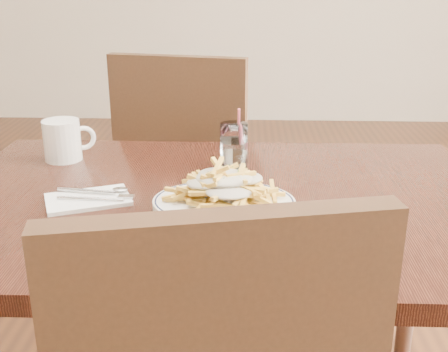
{
  "coord_description": "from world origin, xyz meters",
  "views": [
    {
      "loc": [
        0.05,
        -1.12,
        1.21
      ],
      "look_at": [
        0.01,
        -0.06,
        0.82
      ],
      "focal_mm": 45.0,
      "sensor_mm": 36.0,
      "label": 1
    }
  ],
  "objects_px": {
    "chair_far": "(189,171)",
    "fries_plate": "(224,203)",
    "table": "(220,229)",
    "water_glass": "(234,148)",
    "loaded_fries": "(224,183)",
    "coffee_mug": "(63,140)"
  },
  "relations": [
    {
      "from": "loaded_fries",
      "to": "coffee_mug",
      "type": "xyz_separation_m",
      "value": [
        -0.42,
        0.29,
        -0.0
      ]
    },
    {
      "from": "table",
      "to": "chair_far",
      "type": "bearing_deg",
      "value": 101.08
    },
    {
      "from": "loaded_fries",
      "to": "water_glass",
      "type": "bearing_deg",
      "value": 86.87
    },
    {
      "from": "chair_far",
      "to": "fries_plate",
      "type": "height_order",
      "value": "chair_far"
    },
    {
      "from": "chair_far",
      "to": "coffee_mug",
      "type": "xyz_separation_m",
      "value": [
        -0.27,
        -0.49,
        0.26
      ]
    },
    {
      "from": "loaded_fries",
      "to": "water_glass",
      "type": "xyz_separation_m",
      "value": [
        0.01,
        0.26,
        -0.01
      ]
    },
    {
      "from": "coffee_mug",
      "to": "table",
      "type": "bearing_deg",
      "value": -29.45
    },
    {
      "from": "loaded_fries",
      "to": "coffee_mug",
      "type": "relative_size",
      "value": 1.88
    },
    {
      "from": "chair_far",
      "to": "coffee_mug",
      "type": "height_order",
      "value": "chair_far"
    },
    {
      "from": "loaded_fries",
      "to": "coffee_mug",
      "type": "bearing_deg",
      "value": 145.12
    },
    {
      "from": "fries_plate",
      "to": "loaded_fries",
      "type": "relative_size",
      "value": 1.35
    },
    {
      "from": "table",
      "to": "chair_far",
      "type": "relative_size",
      "value": 1.25
    },
    {
      "from": "water_glass",
      "to": "coffee_mug",
      "type": "distance_m",
      "value": 0.44
    },
    {
      "from": "fries_plate",
      "to": "water_glass",
      "type": "xyz_separation_m",
      "value": [
        0.01,
        0.26,
        0.04
      ]
    },
    {
      "from": "table",
      "to": "loaded_fries",
      "type": "xyz_separation_m",
      "value": [
        0.01,
        -0.06,
        0.13
      ]
    },
    {
      "from": "water_glass",
      "to": "coffee_mug",
      "type": "relative_size",
      "value": 1.17
    },
    {
      "from": "chair_far",
      "to": "loaded_fries",
      "type": "bearing_deg",
      "value": -78.96
    },
    {
      "from": "chair_far",
      "to": "fries_plate",
      "type": "distance_m",
      "value": 0.83
    },
    {
      "from": "loaded_fries",
      "to": "water_glass",
      "type": "relative_size",
      "value": 1.6
    },
    {
      "from": "table",
      "to": "water_glass",
      "type": "relative_size",
      "value": 8.09
    },
    {
      "from": "fries_plate",
      "to": "loaded_fries",
      "type": "distance_m",
      "value": 0.04
    },
    {
      "from": "loaded_fries",
      "to": "coffee_mug",
      "type": "distance_m",
      "value": 0.51
    }
  ]
}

